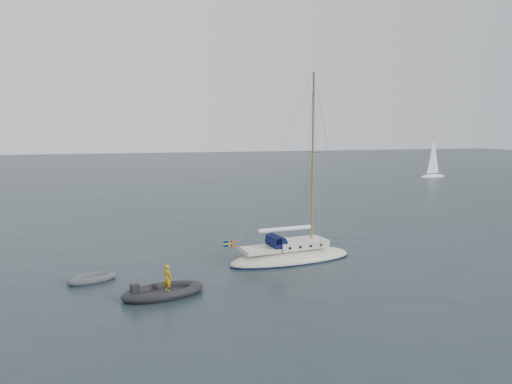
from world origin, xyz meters
name	(u,v)px	position (x,y,z in m)	size (l,w,h in m)	color
ground	(242,270)	(0.00, 0.00, 0.00)	(300.00, 300.00, 0.00)	black
sailboat	(291,247)	(3.52, 1.09, 0.92)	(8.54, 2.56, 12.16)	white
dinghy	(92,278)	(-8.29, 0.40, 0.17)	(2.71, 1.22, 0.39)	#4E4E52
rib	(163,291)	(-4.91, -3.16, 0.25)	(4.22, 1.92, 1.59)	black
distant_yacht_b	(433,158)	(46.89, 45.26, 3.19)	(5.64, 3.01, 7.47)	white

